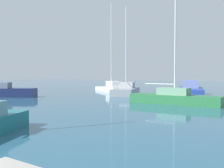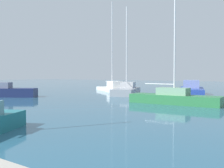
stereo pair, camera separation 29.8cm
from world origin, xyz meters
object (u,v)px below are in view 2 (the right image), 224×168
Objects in this scene: motorboat_blue_mid_harbor at (191,90)px; sailboat_grey_outer_mooring at (127,90)px; sailboat_white_center_channel at (113,88)px; sailboat_green_far_right at (174,97)px; motorboat_navy_behind_lamppost at (8,92)px.

motorboat_blue_mid_harbor is 7.90m from sailboat_grey_outer_mooring.
sailboat_white_center_channel is 1.22× the size of sailboat_grey_outer_mooring.
sailboat_white_center_channel is 1.50× the size of motorboat_blue_mid_harbor.
sailboat_white_center_channel is 1.06× the size of sailboat_green_far_right.
motorboat_blue_mid_harbor is (0.06, -11.65, 0.05)m from sailboat_white_center_channel.
sailboat_green_far_right is (-10.38, -13.52, 0.02)m from sailboat_white_center_channel.
sailboat_grey_outer_mooring is (6.43, 8.68, -0.01)m from sailboat_green_far_right.
motorboat_navy_behind_lamppost is (-10.50, 9.05, 0.04)m from sailboat_grey_outer_mooring.
sailboat_white_center_channel reaches higher than sailboat_green_far_right.
motorboat_blue_mid_harbor is 0.71× the size of sailboat_green_far_right.
sailboat_white_center_channel is at bearing 50.77° from sailboat_grey_outer_mooring.
sailboat_green_far_right is 18.20m from motorboat_navy_behind_lamppost.
motorboat_navy_behind_lamppost is (-14.51, 15.87, 0.00)m from motorboat_blue_mid_harbor.
sailboat_white_center_channel is 2.25× the size of motorboat_navy_behind_lamppost.
motorboat_blue_mid_harbor is 0.81× the size of sailboat_grey_outer_mooring.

